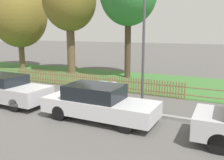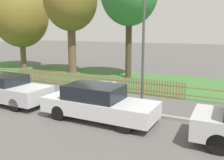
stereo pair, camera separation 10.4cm
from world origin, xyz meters
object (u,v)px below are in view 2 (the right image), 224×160
(parked_car_navy_estate, at_px, (98,103))
(tree_behind_motorcycle, at_px, (71,1))
(tree_nearest_kerb, at_px, (21,16))
(covered_motorcycle, at_px, (105,90))
(parked_car_black_saloon, at_px, (5,89))
(street_lamp, at_px, (143,13))

(parked_car_navy_estate, distance_m, tree_behind_motorcycle, 12.26)
(parked_car_navy_estate, height_order, tree_nearest_kerb, tree_nearest_kerb)
(tree_behind_motorcycle, bearing_deg, covered_motorcycle, -44.59)
(covered_motorcycle, distance_m, tree_nearest_kerb, 14.66)
(parked_car_black_saloon, xyz_separation_m, street_lamp, (6.20, 1.77, 3.37))
(parked_car_black_saloon, relative_size, tree_behind_motorcycle, 0.56)
(covered_motorcycle, bearing_deg, tree_behind_motorcycle, 134.47)
(parked_car_navy_estate, relative_size, street_lamp, 0.67)
(parked_car_black_saloon, distance_m, street_lamp, 7.27)
(parked_car_navy_estate, bearing_deg, street_lamp, 58.09)
(parked_car_navy_estate, xyz_separation_m, tree_nearest_kerb, (-13.18, 8.91, 4.04))
(tree_nearest_kerb, bearing_deg, covered_motorcycle, -28.90)
(parked_car_black_saloon, xyz_separation_m, parked_car_navy_estate, (5.10, -0.01, -0.01))
(covered_motorcycle, xyz_separation_m, street_lamp, (1.95, -0.32, 3.41))
(parked_car_black_saloon, bearing_deg, parked_car_navy_estate, 0.57)
(covered_motorcycle, xyz_separation_m, tree_nearest_kerb, (-12.33, 6.81, 4.07))
(parked_car_navy_estate, bearing_deg, tree_behind_motorcycle, 130.66)
(parked_car_black_saloon, relative_size, street_lamp, 0.69)
(street_lamp, bearing_deg, parked_car_black_saloon, -164.09)
(tree_nearest_kerb, bearing_deg, parked_car_black_saloon, -47.72)
(parked_car_navy_estate, height_order, street_lamp, street_lamp)
(parked_car_black_saloon, bearing_deg, street_lamp, 16.65)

